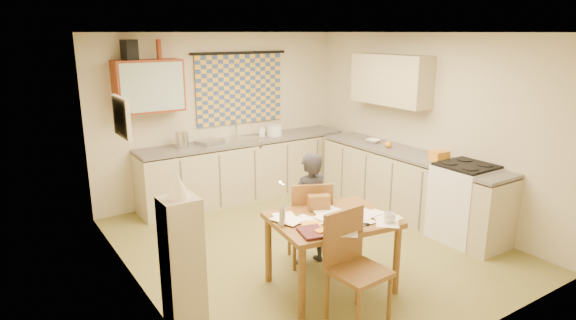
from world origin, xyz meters
TOP-DOWN VIEW (x-y plane):
  - floor at (0.00, 0.00)m, footprint 4.00×4.50m
  - ceiling at (0.00, 0.00)m, footprint 4.00×4.50m
  - wall_back at (0.00, 2.26)m, footprint 4.00×0.02m
  - wall_front at (0.00, -2.26)m, footprint 4.00×0.02m
  - wall_left at (-2.01, 0.00)m, footprint 0.02×4.50m
  - wall_right at (2.01, 0.00)m, footprint 0.02×4.50m
  - window_blind at (0.30, 2.22)m, footprint 1.45×0.03m
  - curtain_rod at (0.30, 2.20)m, footprint 1.60×0.04m
  - wall_cabinet at (-1.15, 2.08)m, footprint 0.90×0.34m
  - wall_cabinet_glass at (-1.15, 1.91)m, footprint 0.84×0.02m
  - upper_cabinet_right at (1.83, 0.55)m, footprint 0.34×1.30m
  - framed_print at (-1.97, 0.40)m, footprint 0.04×0.50m
  - print_canvas at (-1.95, 0.40)m, footprint 0.01×0.42m
  - counter_back at (0.22, 1.95)m, footprint 3.30×0.62m
  - counter_right at (1.70, 0.00)m, footprint 0.62×2.95m
  - stove at (1.70, -0.92)m, footprint 0.62×0.62m
  - sink at (0.17, 1.95)m, footprint 0.68×0.63m
  - tap at (0.18, 2.13)m, footprint 0.03×0.03m
  - dish_rack at (-0.36, 1.95)m, footprint 0.42×0.39m
  - kettle at (-0.78, 1.95)m, footprint 0.21×0.21m
  - mixing_bowl at (0.76, 1.95)m, footprint 0.31×0.31m
  - soap_bottle at (0.55, 2.00)m, footprint 0.14×0.14m
  - bowl at (1.70, 0.71)m, footprint 0.36×0.36m
  - orange_bag at (1.70, -0.50)m, footprint 0.23×0.18m
  - fruit_orange at (1.65, 0.35)m, footprint 0.10×0.10m
  - speaker at (-1.37, 2.08)m, footprint 0.19×0.22m
  - bottle_green at (-1.28, 2.08)m, footprint 0.08×0.08m
  - bottle_brown at (-0.98, 2.08)m, footprint 0.09×0.09m
  - dining_table at (-0.39, -0.95)m, footprint 1.27×1.03m
  - chair_far at (-0.26, -0.39)m, footprint 0.58×0.58m
  - chair_near at (-0.57, -1.54)m, footprint 0.48×0.48m
  - person at (-0.27, -0.41)m, footprint 0.47×0.31m
  - shelf_stand at (-1.84, -0.69)m, footprint 0.32×0.30m
  - lampshade at (-1.84, -0.69)m, footprint 0.20×0.20m
  - letter_rack at (-0.38, -0.72)m, footprint 0.24×0.18m
  - mug at (-0.01, -1.34)m, footprint 0.14×0.14m
  - magazine at (-0.89, -1.13)m, footprint 0.36×0.40m
  - book at (-0.78, -0.99)m, footprint 0.40×0.41m
  - orange_box at (-0.72, -1.21)m, footprint 0.13×0.09m
  - eyeglasses at (-0.28, -1.26)m, footprint 0.14×0.09m
  - candle_holder at (-0.91, -0.85)m, footprint 0.07×0.07m
  - candle at (-0.89, -0.83)m, footprint 0.03×0.03m
  - candle_flame at (-0.90, -0.80)m, footprint 0.02×0.02m
  - papers at (-0.33, -1.04)m, footprint 1.14×0.96m

SIDE VIEW (x-z plane):
  - floor at x=0.00m, z-range -0.02..0.00m
  - chair_far at x=-0.26m, z-range -0.18..0.78m
  - chair_near at x=-0.57m, z-range -0.19..0.81m
  - dining_table at x=-0.39m, z-range 0.00..0.75m
  - counter_right at x=1.70m, z-range -0.01..0.91m
  - counter_back at x=0.22m, z-range -0.01..0.91m
  - stove at x=1.70m, z-range 0.00..0.96m
  - shelf_stand at x=-1.84m, z-range 0.00..1.16m
  - person at x=-0.27m, z-range 0.00..1.27m
  - eyeglasses at x=-0.28m, z-range 0.75..0.77m
  - book at x=-0.78m, z-range 0.75..0.77m
  - papers at x=-0.33m, z-range 0.75..0.77m
  - magazine at x=-0.89m, z-range 0.75..0.78m
  - orange_box at x=-0.72m, z-range 0.75..0.79m
  - mug at x=-0.01m, z-range 0.75..0.84m
  - letter_rack at x=-0.38m, z-range 0.75..0.91m
  - candle_holder at x=-0.91m, z-range 0.75..0.93m
  - sink at x=0.17m, z-range 0.83..0.93m
  - bowl at x=1.70m, z-range 0.92..0.97m
  - dish_rack at x=-0.36m, z-range 0.92..0.98m
  - fruit_orange at x=1.65m, z-range 0.92..1.02m
  - orange_bag at x=1.70m, z-range 0.92..1.04m
  - mixing_bowl at x=0.76m, z-range 0.92..1.08m
  - soap_bottle at x=0.55m, z-range 0.92..1.11m
  - kettle at x=-0.78m, z-range 0.92..1.16m
  - candle at x=-0.89m, z-range 0.93..1.15m
  - tap at x=0.18m, z-range 0.92..1.20m
  - candle_flame at x=-0.90m, z-range 1.15..1.17m
  - wall_back at x=0.00m, z-range 0.00..2.50m
  - wall_front at x=0.00m, z-range 0.00..2.50m
  - wall_left at x=-2.01m, z-range 0.00..2.50m
  - wall_right at x=2.01m, z-range 0.00..2.50m
  - lampshade at x=-1.84m, z-range 1.16..1.38m
  - window_blind at x=0.30m, z-range 1.12..2.17m
  - framed_print at x=-1.97m, z-range 1.50..1.90m
  - print_canvas at x=-1.95m, z-range 1.54..1.86m
  - wall_cabinet at x=-1.15m, z-range 1.45..2.15m
  - wall_cabinet_glass at x=-1.15m, z-range 1.48..2.12m
  - upper_cabinet_right at x=1.83m, z-range 1.50..2.20m
  - curtain_rod at x=0.30m, z-range 2.18..2.22m
  - speaker at x=-1.37m, z-range 2.15..2.41m
  - bottle_green at x=-1.28m, z-range 2.15..2.41m
  - bottle_brown at x=-0.98m, z-range 2.15..2.41m
  - ceiling at x=0.00m, z-range 2.50..2.52m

